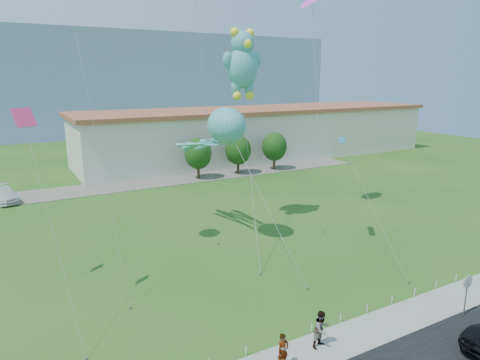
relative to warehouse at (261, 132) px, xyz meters
name	(u,v)px	position (x,y,z in m)	size (l,w,h in m)	color
ground	(282,325)	(-26.00, -44.00, -4.12)	(160.00, 160.00, 0.00)	#1E4D15
sidewalk	(314,352)	(-26.00, -46.75, -4.07)	(80.00, 2.50, 0.10)	gray
parking_strip	(121,186)	(-26.00, -9.00, -4.09)	(70.00, 6.00, 0.06)	#59544C
hill_ridge	(44,80)	(-26.00, 76.00, 8.38)	(160.00, 50.00, 25.00)	#728E9E
warehouse	(261,132)	(0.00, 0.00, 0.00)	(61.00, 15.00, 8.20)	beige
stop_sign	(467,286)	(-16.50, -48.21, -2.26)	(0.80, 0.07, 2.50)	slate
rope_fence	(296,333)	(-26.00, -45.30, -3.87)	(26.05, 0.05, 0.50)	white
tree_near	(198,154)	(-16.00, -10.00, -0.74)	(3.60, 3.60, 5.47)	#3F2B19
tree_mid	(238,150)	(-10.00, -10.00, -0.74)	(3.60, 3.60, 5.47)	#3F2B19
tree_far	(274,147)	(-4.00, -10.00, -0.74)	(3.60, 3.60, 5.47)	#3F2B19
pedestrian_left	(283,350)	(-27.98, -46.93, -3.20)	(0.60, 0.40, 1.66)	gray
pedestrian_right	(322,329)	(-25.45, -46.59, -3.07)	(0.93, 0.72, 1.91)	gray
parked_car_white	(5,195)	(-38.65, -9.87, -3.30)	(2.14, 5.27, 1.53)	silver
octopus_kite	(219,133)	(-23.17, -30.89, 4.71)	(2.77, 16.12, 10.95)	teal
teddy_bear_kite	(242,62)	(-19.87, -28.71, 10.21)	(5.81, 10.78, 17.08)	teal
small_kite_cyan	(343,141)	(-15.35, -36.39, 4.20)	(1.03, 8.93, 8.84)	#2F8ED7
small_kite_pink	(31,143)	(-36.88, -36.52, 5.67)	(1.89, 6.84, 11.50)	#E23266
small_kite_purple	(312,5)	(-12.87, -28.88, 15.19)	(2.85, 5.89, 20.53)	#DB38E2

